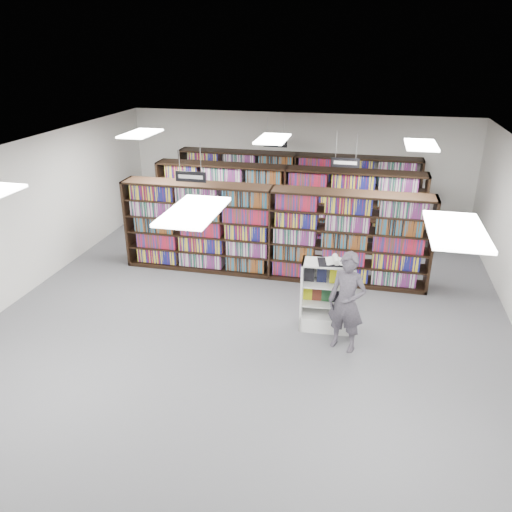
% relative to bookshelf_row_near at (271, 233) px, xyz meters
% --- Properties ---
extents(floor, '(12.00, 12.00, 0.00)m').
position_rel_bookshelf_row_near_xyz_m(floor, '(0.00, -2.00, -1.05)').
color(floor, '#4A4A4F').
rests_on(floor, ground).
extents(ceiling, '(10.00, 12.00, 0.10)m').
position_rel_bookshelf_row_near_xyz_m(ceiling, '(0.00, -2.00, 2.15)').
color(ceiling, silver).
rests_on(ceiling, wall_back).
extents(wall_back, '(10.00, 0.10, 3.20)m').
position_rel_bookshelf_row_near_xyz_m(wall_back, '(0.00, 4.00, 0.55)').
color(wall_back, silver).
rests_on(wall_back, ground).
extents(wall_left, '(0.10, 12.00, 3.20)m').
position_rel_bookshelf_row_near_xyz_m(wall_left, '(-5.00, -2.00, 0.55)').
color(wall_left, silver).
rests_on(wall_left, ground).
extents(bookshelf_row_near, '(7.00, 0.60, 2.10)m').
position_rel_bookshelf_row_near_xyz_m(bookshelf_row_near, '(0.00, 0.00, 0.00)').
color(bookshelf_row_near, black).
rests_on(bookshelf_row_near, floor).
extents(bookshelf_row_mid, '(7.00, 0.60, 2.10)m').
position_rel_bookshelf_row_near_xyz_m(bookshelf_row_mid, '(0.00, 2.00, 0.00)').
color(bookshelf_row_mid, black).
rests_on(bookshelf_row_mid, floor).
extents(bookshelf_row_far, '(7.00, 0.60, 2.10)m').
position_rel_bookshelf_row_near_xyz_m(bookshelf_row_far, '(0.00, 3.70, 0.00)').
color(bookshelf_row_far, black).
rests_on(bookshelf_row_far, floor).
extents(aisle_sign_left, '(0.65, 0.02, 0.80)m').
position_rel_bookshelf_row_near_xyz_m(aisle_sign_left, '(-1.50, -1.00, 1.48)').
color(aisle_sign_left, '#B2B2B7').
rests_on(aisle_sign_left, ceiling).
extents(aisle_sign_right, '(0.65, 0.02, 0.80)m').
position_rel_bookshelf_row_near_xyz_m(aisle_sign_right, '(1.50, 1.00, 1.48)').
color(aisle_sign_right, '#B2B2B7').
rests_on(aisle_sign_right, ceiling).
extents(aisle_sign_center, '(0.65, 0.02, 0.80)m').
position_rel_bookshelf_row_near_xyz_m(aisle_sign_center, '(-0.50, 3.00, 1.48)').
color(aisle_sign_center, '#B2B2B7').
rests_on(aisle_sign_center, ceiling).
extents(troffer_front_center, '(0.60, 1.20, 0.04)m').
position_rel_bookshelf_row_near_xyz_m(troffer_front_center, '(0.00, -5.00, 2.11)').
color(troffer_front_center, white).
rests_on(troffer_front_center, ceiling).
extents(troffer_front_right, '(0.60, 1.20, 0.04)m').
position_rel_bookshelf_row_near_xyz_m(troffer_front_right, '(3.00, -5.00, 2.11)').
color(troffer_front_right, white).
rests_on(troffer_front_right, ceiling).
extents(troffer_back_left, '(0.60, 1.20, 0.04)m').
position_rel_bookshelf_row_near_xyz_m(troffer_back_left, '(-3.00, 0.00, 2.11)').
color(troffer_back_left, white).
rests_on(troffer_back_left, ceiling).
extents(troffer_back_center, '(0.60, 1.20, 0.04)m').
position_rel_bookshelf_row_near_xyz_m(troffer_back_center, '(0.00, 0.00, 2.11)').
color(troffer_back_center, white).
rests_on(troffer_back_center, ceiling).
extents(troffer_back_right, '(0.60, 1.20, 0.04)m').
position_rel_bookshelf_row_near_xyz_m(troffer_back_right, '(3.00, 0.00, 2.11)').
color(troffer_back_right, white).
rests_on(troffer_back_right, ceiling).
extents(endcap_display, '(1.00, 0.54, 1.37)m').
position_rel_bookshelf_row_near_xyz_m(endcap_display, '(1.48, -2.07, -0.58)').
color(endcap_display, white).
rests_on(endcap_display, floor).
extents(open_book, '(0.74, 0.51, 0.13)m').
position_rel_bookshelf_row_near_xyz_m(open_book, '(1.60, -2.09, 0.35)').
color(open_book, black).
rests_on(open_book, endcap_display).
extents(shopper, '(0.77, 0.63, 1.83)m').
position_rel_bookshelf_row_near_xyz_m(shopper, '(1.86, -2.70, -0.14)').
color(shopper, '#564F5A').
rests_on(shopper, floor).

